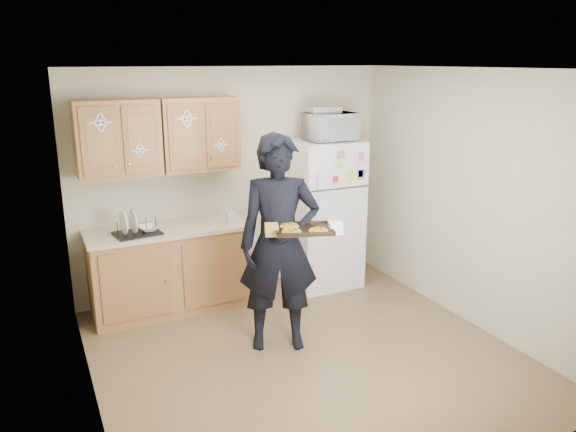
{
  "coord_description": "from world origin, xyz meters",
  "views": [
    {
      "loc": [
        -2.09,
        -4.04,
        2.57
      ],
      "look_at": [
        0.04,
        0.45,
        1.18
      ],
      "focal_mm": 35.0,
      "sensor_mm": 36.0,
      "label": 1
    }
  ],
  "objects_px": {
    "baking_tray": "(304,230)",
    "microwave": "(331,127)",
    "person": "(279,244)",
    "dish_rack": "(137,226)",
    "refrigerator": "(323,214)"
  },
  "relations": [
    {
      "from": "dish_rack",
      "to": "baking_tray",
      "type": "bearing_deg",
      "value": -50.88
    },
    {
      "from": "refrigerator",
      "to": "person",
      "type": "distance_m",
      "value": 1.59
    },
    {
      "from": "person",
      "to": "dish_rack",
      "type": "distance_m",
      "value": 1.52
    },
    {
      "from": "dish_rack",
      "to": "microwave",
      "type": "bearing_deg",
      "value": -0.25
    },
    {
      "from": "person",
      "to": "microwave",
      "type": "relative_size",
      "value": 3.58
    },
    {
      "from": "refrigerator",
      "to": "baking_tray",
      "type": "distance_m",
      "value": 1.77
    },
    {
      "from": "baking_tray",
      "to": "microwave",
      "type": "distance_m",
      "value": 1.86
    },
    {
      "from": "person",
      "to": "dish_rack",
      "type": "height_order",
      "value": "person"
    },
    {
      "from": "person",
      "to": "dish_rack",
      "type": "relative_size",
      "value": 4.6
    },
    {
      "from": "baking_tray",
      "to": "microwave",
      "type": "bearing_deg",
      "value": 72.66
    },
    {
      "from": "person",
      "to": "baking_tray",
      "type": "xyz_separation_m",
      "value": [
        0.1,
        -0.28,
        0.2
      ]
    },
    {
      "from": "microwave",
      "to": "baking_tray",
      "type": "bearing_deg",
      "value": -128.81
    },
    {
      "from": "baking_tray",
      "to": "dish_rack",
      "type": "distance_m",
      "value": 1.81
    },
    {
      "from": "person",
      "to": "dish_rack",
      "type": "bearing_deg",
      "value": 152.35
    },
    {
      "from": "refrigerator",
      "to": "microwave",
      "type": "bearing_deg",
      "value": -42.34
    }
  ]
}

